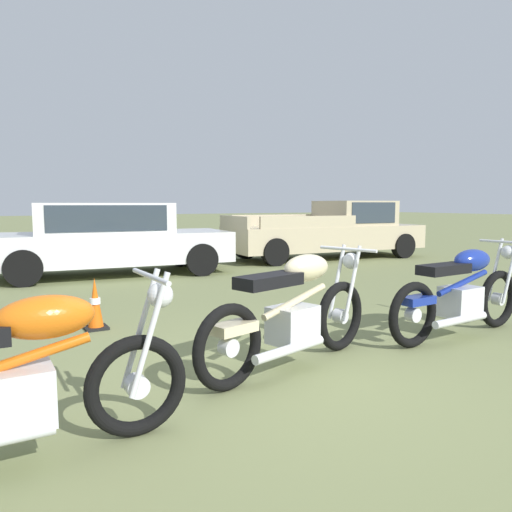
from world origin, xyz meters
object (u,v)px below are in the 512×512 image
object	(u,v)px
car_white	(109,235)
pickup_truck_beige	(334,229)
motorcycle_cream	(294,312)
traffic_cone	(95,305)
motorcycle_orange	(14,381)
motorcycle_blue	(461,292)

from	to	relation	value
car_white	pickup_truck_beige	size ratio (longest dim) A/B	0.89
motorcycle_cream	car_white	bearing A→B (deg)	75.44
pickup_truck_beige	traffic_cone	distance (m)	8.28
motorcycle_orange	traffic_cone	bearing A→B (deg)	69.71
car_white	traffic_cone	xyz separation A→B (m)	(-1.18, -4.18, -0.53)
motorcycle_orange	pickup_truck_beige	bearing A→B (deg)	41.38
motorcycle_orange	motorcycle_blue	xyz separation A→B (m)	(4.31, 0.47, 0.00)
traffic_cone	motorcycle_blue	bearing A→B (deg)	-34.67
motorcycle_orange	pickup_truck_beige	distance (m)	10.73
motorcycle_cream	car_white	xyz separation A→B (m)	(-0.02, 6.38, 0.31)
motorcycle_blue	traffic_cone	world-z (taller)	motorcycle_blue
car_white	motorcycle_blue	bearing A→B (deg)	-65.04
motorcycle_cream	pickup_truck_beige	bearing A→B (deg)	33.63
pickup_truck_beige	traffic_cone	bearing A→B (deg)	-143.37
motorcycle_blue	traffic_cone	xyz separation A→B (m)	(-3.30, 2.28, -0.21)
motorcycle_cream	car_white	distance (m)	6.38
motorcycle_orange	motorcycle_blue	bearing A→B (deg)	6.13
motorcycle_blue	pickup_truck_beige	xyz separation A→B (m)	(3.72, 6.64, 0.27)
motorcycle_cream	car_white	size ratio (longest dim) A/B	0.44
motorcycle_orange	car_white	bearing A→B (deg)	72.35
motorcycle_orange	pickup_truck_beige	world-z (taller)	pickup_truck_beige
motorcycle_orange	traffic_cone	distance (m)	2.94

